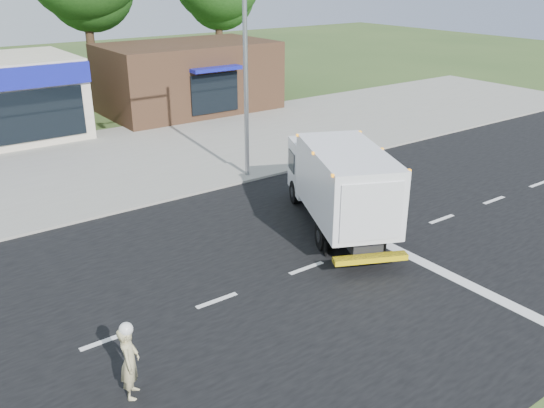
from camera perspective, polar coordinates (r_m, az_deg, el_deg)
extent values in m
plane|color=#385123|center=(16.72, 3.43, -6.40)|extent=(120.00, 120.00, 0.00)
cube|color=black|center=(16.72, 3.43, -6.38)|extent=(60.00, 14.00, 0.02)
cube|color=gray|center=(23.05, -9.51, 1.75)|extent=(60.00, 2.40, 0.12)
cube|color=gray|center=(28.14, -14.88, 4.97)|extent=(60.00, 9.00, 0.02)
cube|color=silver|center=(14.24, -16.19, -12.88)|extent=(1.20, 0.15, 0.01)
cube|color=silver|center=(15.23, -5.49, -9.49)|extent=(1.20, 0.15, 0.01)
cube|color=silver|center=(16.71, 3.43, -6.34)|extent=(1.20, 0.15, 0.01)
cube|color=silver|center=(18.57, 10.66, -3.65)|extent=(1.20, 0.15, 0.01)
cube|color=silver|center=(20.69, 16.46, -1.44)|extent=(1.20, 0.15, 0.01)
cube|color=silver|center=(23.01, 21.13, 0.36)|extent=(1.20, 0.15, 0.01)
cube|color=silver|center=(25.47, 24.92, 1.82)|extent=(1.20, 0.15, 0.01)
cube|color=silver|center=(16.91, 17.99, -7.14)|extent=(0.40, 7.00, 0.01)
cube|color=black|center=(18.40, 7.19, -1.58)|extent=(2.69, 4.43, 0.31)
cube|color=white|center=(20.96, 4.67, 3.75)|extent=(2.49, 2.43, 1.88)
cube|color=black|center=(21.69, 4.09, 4.90)|extent=(1.60, 0.84, 0.80)
cube|color=white|center=(17.94, 7.38, 2.07)|extent=(3.82, 4.95, 2.10)
cube|color=silver|center=(15.99, 9.83, -0.82)|extent=(1.64, 0.80, 1.70)
cube|color=yellow|center=(16.42, 9.72, -5.34)|extent=(2.08, 1.19, 0.16)
cube|color=orange|center=(17.62, 7.54, 5.21)|extent=(3.78, 4.80, 0.07)
cylinder|color=black|center=(21.12, 2.34, 1.20)|extent=(0.60, 0.89, 0.86)
cylinder|color=black|center=(21.55, 6.74, 1.50)|extent=(0.60, 0.89, 0.86)
cylinder|color=black|center=(17.70, 5.02, -3.20)|extent=(0.60, 0.89, 0.86)
cylinder|color=black|center=(18.24, 10.43, -2.70)|extent=(0.60, 0.89, 0.86)
imported|color=tan|center=(12.11, -13.92, -14.98)|extent=(0.64, 0.70, 1.61)
sphere|color=white|center=(11.67, -14.27, -11.94)|extent=(0.28, 0.28, 0.28)
cube|color=#382316|center=(35.83, -8.27, 12.36)|extent=(10.00, 6.00, 4.00)
cube|color=#131891|center=(33.01, -5.76, 13.22)|extent=(3.00, 1.20, 0.20)
cube|color=black|center=(33.30, -5.71, 10.86)|extent=(3.00, 0.12, 2.20)
cylinder|color=gray|center=(22.95, -2.61, 12.16)|extent=(0.18, 0.18, 8.00)
cylinder|color=#332114|center=(41.71, -17.61, 15.62)|extent=(0.56, 0.56, 7.84)
cylinder|color=#332114|center=(45.95, -5.27, 16.51)|extent=(0.56, 0.56, 7.00)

